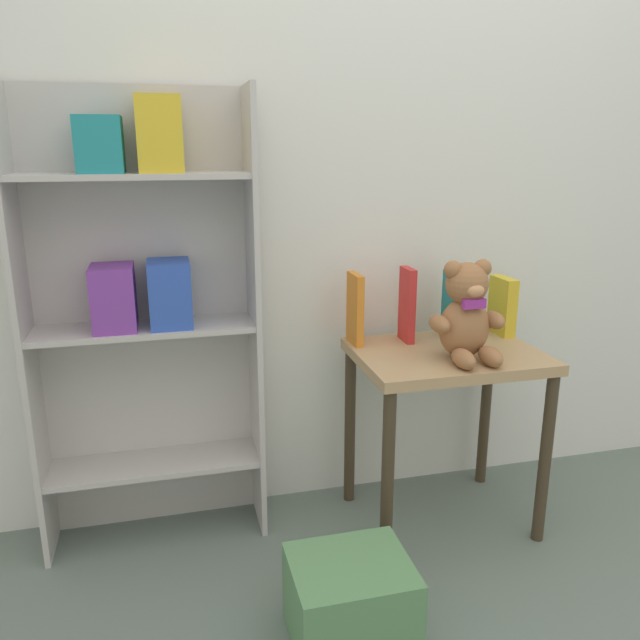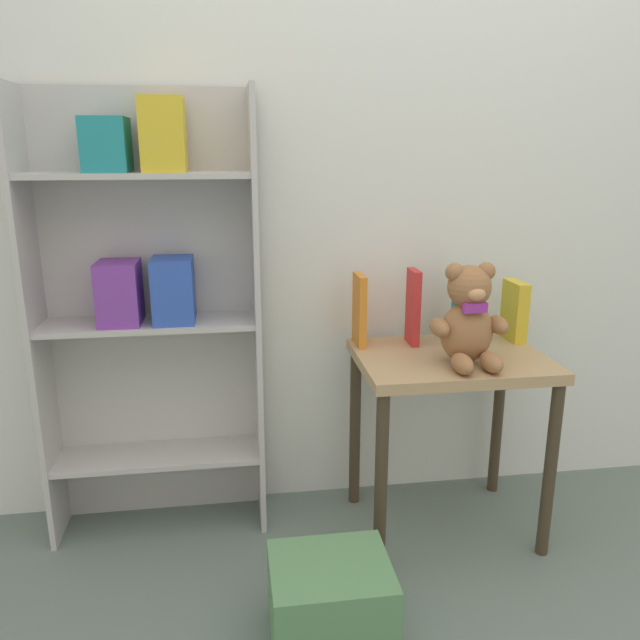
% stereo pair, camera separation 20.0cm
% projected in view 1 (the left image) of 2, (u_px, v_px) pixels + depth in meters
% --- Properties ---
extents(wall_back, '(4.80, 0.06, 2.50)m').
position_uv_depth(wall_back, '(381.00, 161.00, 2.19)').
color(wall_back, silver).
rests_on(wall_back, ground_plane).
extents(bookshelf_side, '(0.72, 0.23, 1.48)m').
position_uv_depth(bookshelf_side, '(143.00, 296.00, 1.98)').
color(bookshelf_side, '#BCB7B2').
rests_on(bookshelf_side, ground_plane).
extents(display_table, '(0.61, 0.46, 0.64)m').
position_uv_depth(display_table, '(446.00, 380.00, 2.12)').
color(display_table, tan).
rests_on(display_table, ground_plane).
extents(teddy_bear, '(0.24, 0.22, 0.32)m').
position_uv_depth(teddy_bear, '(467.00, 315.00, 1.98)').
color(teddy_bear, '#99663D').
rests_on(teddy_bear, display_table).
extents(book_standing_orange, '(0.03, 0.12, 0.25)m').
position_uv_depth(book_standing_orange, '(355.00, 309.00, 2.14)').
color(book_standing_orange, orange).
rests_on(book_standing_orange, display_table).
extents(book_standing_red, '(0.03, 0.10, 0.26)m').
position_uv_depth(book_standing_red, '(407.00, 305.00, 2.17)').
color(book_standing_red, red).
rests_on(book_standing_red, display_table).
extents(book_standing_teal, '(0.04, 0.12, 0.23)m').
position_uv_depth(book_standing_teal, '(453.00, 304.00, 2.23)').
color(book_standing_teal, teal).
rests_on(book_standing_teal, display_table).
extents(book_standing_yellow, '(0.05, 0.13, 0.21)m').
position_uv_depth(book_standing_yellow, '(502.00, 306.00, 2.26)').
color(book_standing_yellow, gold).
rests_on(book_standing_yellow, display_table).
extents(storage_bin, '(0.32, 0.27, 0.23)m').
position_uv_depth(storage_bin, '(350.00, 601.00, 1.68)').
color(storage_bin, '#568956').
rests_on(storage_bin, ground_plane).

